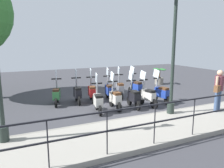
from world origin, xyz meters
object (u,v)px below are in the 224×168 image
(scooter_near_2, at_px, (134,97))
(pedestrian_with_bag, at_px, (219,87))
(scooter_far_4, at_px, (77,93))
(scooter_far_1, at_px, (120,88))
(scooter_far_3, at_px, (92,92))
(scooter_near_0, at_px, (161,93))
(scooter_near_4, at_px, (98,101))
(potted_palm, at_px, (159,78))
(scooter_near_1, at_px, (148,96))
(scooter_near_3, at_px, (115,98))
(scooter_far_2, at_px, (109,90))
(scooter_far_0, at_px, (136,87))
(lamp_post_near, at_px, (173,56))
(scooter_far_5, at_px, (57,94))

(scooter_near_2, bearing_deg, pedestrian_with_bag, -126.78)
(scooter_far_4, bearing_deg, scooter_far_1, -80.29)
(scooter_far_3, bearing_deg, scooter_near_0, -107.90)
(scooter_near_4, height_order, scooter_far_4, same)
(scooter_far_4, bearing_deg, scooter_near_4, -160.73)
(potted_palm, xyz_separation_m, scooter_near_1, (-3.99, 3.61, 0.04))
(scooter_near_3, xyz_separation_m, scooter_far_4, (1.57, 1.16, 0.00))
(pedestrian_with_bag, height_order, scooter_near_1, pedestrian_with_bag)
(pedestrian_with_bag, height_order, scooter_far_2, pedestrian_with_bag)
(potted_palm, relative_size, scooter_far_2, 0.69)
(scooter_near_1, distance_m, scooter_far_1, 1.92)
(pedestrian_with_bag, height_order, scooter_near_2, pedestrian_with_bag)
(scooter_far_4, bearing_deg, potted_palm, -63.05)
(potted_palm, height_order, scooter_far_1, scooter_far_1)
(scooter_near_0, xyz_separation_m, scooter_near_3, (0.05, 2.30, 0.00))
(scooter_far_2, bearing_deg, scooter_near_4, 154.07)
(scooter_near_4, distance_m, scooter_far_0, 3.29)
(lamp_post_near, distance_m, scooter_far_5, 5.22)
(scooter_far_1, bearing_deg, scooter_near_3, 162.49)
(scooter_far_0, distance_m, scooter_far_1, 0.92)
(lamp_post_near, bearing_deg, scooter_far_0, -8.76)
(scooter_far_4, bearing_deg, scooter_near_2, -123.63)
(scooter_near_0, bearing_deg, lamp_post_near, 142.28)
(scooter_far_1, xyz_separation_m, scooter_far_3, (-0.15, 1.54, 0.00))
(scooter_near_0, xyz_separation_m, scooter_far_0, (1.69, 0.33, 0.00))
(scooter_near_1, distance_m, scooter_far_3, 2.59)
(lamp_post_near, bearing_deg, scooter_far_3, 30.82)
(scooter_far_0, bearing_deg, scooter_near_3, 123.11)
(potted_palm, height_order, scooter_near_4, scooter_near_4)
(scooter_far_3, height_order, scooter_far_5, same)
(lamp_post_near, relative_size, scooter_far_1, 3.06)
(scooter_far_0, bearing_deg, scooter_far_2, 89.37)
(scooter_far_2, relative_size, scooter_far_3, 1.00)
(scooter_near_3, relative_size, scooter_far_3, 1.00)
(pedestrian_with_bag, height_order, scooter_far_5, pedestrian_with_bag)
(scooter_far_0, bearing_deg, scooter_near_0, -175.66)
(scooter_near_3, height_order, scooter_far_0, same)
(scooter_far_4, bearing_deg, pedestrian_with_bag, -124.06)
(pedestrian_with_bag, distance_m, scooter_far_1, 4.54)
(scooter_far_1, distance_m, scooter_far_2, 0.70)
(scooter_near_3, height_order, scooter_far_1, same)
(scooter_near_3, bearing_deg, scooter_far_0, -47.24)
(pedestrian_with_bag, relative_size, potted_palm, 1.50)
(scooter_far_3, xyz_separation_m, scooter_far_5, (0.17, 1.60, 0.00))
(scooter_far_5, bearing_deg, scooter_far_3, -80.12)
(scooter_far_1, bearing_deg, scooter_far_3, 110.65)
(scooter_near_3, xyz_separation_m, scooter_far_2, (1.47, -0.39, 0.00))
(potted_palm, bearing_deg, scooter_near_0, 144.12)
(potted_palm, bearing_deg, pedestrian_with_bag, 163.02)
(scooter_near_0, bearing_deg, scooter_far_3, 49.81)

